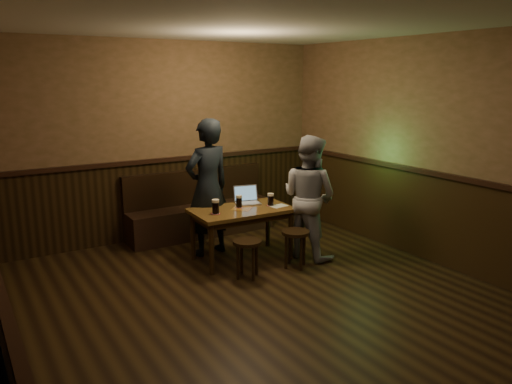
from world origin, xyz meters
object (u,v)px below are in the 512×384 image
object	(u,v)px
bench	(200,214)
pint_mid	(239,201)
pub_table	(242,215)
pint_left	(216,207)
person_grey	(309,197)
stool_right	(295,238)
person_suit	(208,188)
pint_right	(271,199)
stool_left	(247,248)
laptop	(247,199)

from	to	relation	value
bench	pint_mid	bearing A→B (deg)	-90.07
pub_table	pint_left	xyz separation A→B (m)	(-0.39, -0.04, 0.18)
bench	person_grey	world-z (taller)	person_grey
bench	pint_mid	size ratio (longest dim) A/B	13.73
pint_left	person_grey	size ratio (longest dim) A/B	0.11
stool_right	person_suit	xyz separation A→B (m)	(-0.68, 1.01, 0.52)
bench	pint_right	size ratio (longest dim) A/B	13.48
pint_mid	pint_right	bearing A→B (deg)	-18.17
pub_table	pint_mid	distance (m)	0.18
person_grey	bench	bearing A→B (deg)	9.91
pint_right	person_grey	world-z (taller)	person_grey
pint_mid	person_suit	world-z (taller)	person_suit
person_suit	stool_left	bearing A→B (deg)	81.43
pint_mid	person_grey	xyz separation A→B (m)	(0.79, -0.41, 0.04)
bench	pint_mid	world-z (taller)	bench
pint_left	laptop	distance (m)	0.64
bench	pint_mid	xyz separation A→B (m)	(-0.00, -1.17, 0.44)
stool_right	person_grey	bearing A→B (deg)	32.11
pub_table	pint_mid	size ratio (longest dim) A/B	7.99
bench	person_grey	xyz separation A→B (m)	(0.79, -1.59, 0.48)
stool_right	person_grey	world-z (taller)	person_grey
pint_mid	stool_right	bearing A→B (deg)	-57.32
bench	laptop	distance (m)	1.13
person_suit	bench	bearing A→B (deg)	-116.80
bench	pint_left	bearing A→B (deg)	-106.96
pub_table	person_suit	xyz separation A→B (m)	(-0.26, 0.43, 0.31)
stool_right	bench	bearing A→B (deg)	102.84
pub_table	pint_left	world-z (taller)	pint_left
pub_table	stool_left	bearing A→B (deg)	-112.01
stool_right	pint_left	size ratio (longest dim) A/B	2.58
pint_mid	person_suit	xyz separation A→B (m)	(-0.26, 0.36, 0.14)
bench	person_suit	distance (m)	1.03
bench	stool_left	xyz separation A→B (m)	(-0.25, -1.79, 0.05)
pub_table	stool_left	world-z (taller)	pub_table
person_suit	laptop	bearing A→B (deg)	145.23
pint_right	laptop	bearing A→B (deg)	125.70
pint_mid	person_grey	distance (m)	0.90
pint_right	person_suit	world-z (taller)	person_suit
stool_left	pint_left	world-z (taller)	pint_left
bench	stool_right	distance (m)	1.87
laptop	person_grey	world-z (taller)	person_grey
stool_left	pint_right	bearing A→B (deg)	37.30
pint_right	pint_mid	bearing A→B (deg)	161.83
pint_left	pint_right	size ratio (longest dim) A/B	1.10
stool_left	person_grey	size ratio (longest dim) A/B	0.28
pub_table	person_grey	size ratio (longest dim) A/B	0.81
stool_right	person_suit	world-z (taller)	person_suit
bench	pint_mid	distance (m)	1.25
pub_table	stool_right	bearing A→B (deg)	-52.15
bench	stool_right	world-z (taller)	bench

